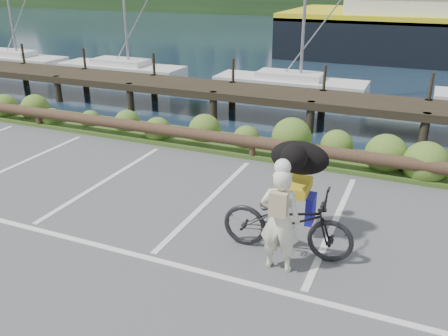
# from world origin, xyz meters

# --- Properties ---
(ground) EXTENTS (72.00, 72.00, 0.00)m
(ground) POSITION_xyz_m (0.00, 0.00, 0.00)
(ground) COLOR #4C4C4E
(harbor_backdrop) EXTENTS (170.00, 160.00, 30.00)m
(harbor_backdrop) POSITION_xyz_m (0.41, 78.42, -0.00)
(harbor_backdrop) COLOR #162637
(harbor_backdrop) RESTS_ON ground
(vegetation_strip) EXTENTS (34.00, 1.60, 0.10)m
(vegetation_strip) POSITION_xyz_m (0.00, 5.30, 0.05)
(vegetation_strip) COLOR #3D5B21
(vegetation_strip) RESTS_ON ground
(log_rail) EXTENTS (32.00, 0.30, 0.60)m
(log_rail) POSITION_xyz_m (0.00, 4.60, 0.00)
(log_rail) COLOR #443021
(log_rail) RESTS_ON ground
(bicycle) EXTENTS (2.24, 0.87, 1.16)m
(bicycle) POSITION_xyz_m (2.03, 0.70, 0.58)
(bicycle) COLOR black
(bicycle) RESTS_ON ground
(cyclist) EXTENTS (0.65, 0.44, 1.73)m
(cyclist) POSITION_xyz_m (2.05, 0.18, 0.87)
(cyclist) COLOR #ECEAC8
(cyclist) RESTS_ON ground
(dog) EXTENTS (0.54, 1.04, 0.59)m
(dog) POSITION_xyz_m (2.00, 1.41, 1.46)
(dog) COLOR black
(dog) RESTS_ON bicycle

